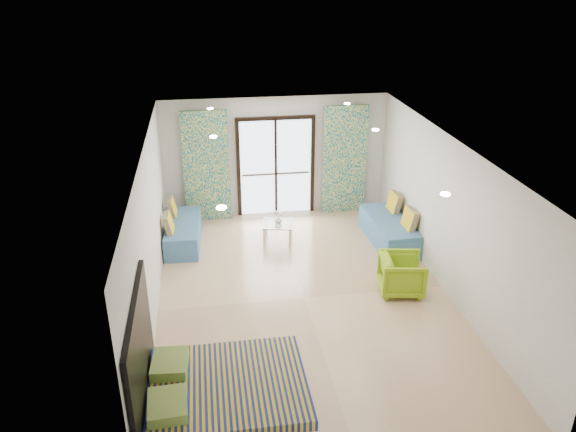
{
  "coord_description": "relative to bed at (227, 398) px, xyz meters",
  "views": [
    {
      "loc": [
        -1.55,
        -8.15,
        5.32
      ],
      "look_at": [
        -0.15,
        0.96,
        1.15
      ],
      "focal_mm": 35.0,
      "sensor_mm": 36.0,
      "label": 1
    }
  ],
  "objects": [
    {
      "name": "curtain_right",
      "position": [
        3.03,
        6.15,
        0.96
      ],
      "size": [
        1.0,
        0.1,
        2.5
      ],
      "primitive_type": "cube",
      "color": "white",
      "rests_on": "floor"
    },
    {
      "name": "coffee_table",
      "position": [
        1.32,
        4.85,
        0.07
      ],
      "size": [
        0.71,
        0.71,
        0.7
      ],
      "rotation": [
        0.0,
        0.0,
        -0.2
      ],
      "color": "silver",
      "rests_on": "floor"
    },
    {
      "name": "daybed_right",
      "position": [
        3.59,
        4.44,
        -0.01
      ],
      "size": [
        0.78,
        1.86,
        0.91
      ],
      "rotation": [
        0.0,
        0.0,
        0.04
      ],
      "color": "teal",
      "rests_on": "floor"
    },
    {
      "name": "downlight_a",
      "position": [
        0.08,
        0.58,
        2.38
      ],
      "size": [
        0.12,
        0.12,
        0.02
      ],
      "primitive_type": "cylinder",
      "color": "#FFE0B2",
      "rests_on": "ceiling"
    },
    {
      "name": "vase",
      "position": [
        1.33,
        4.84,
        0.19
      ],
      "size": [
        0.18,
        0.18,
        0.16
      ],
      "primitive_type": "imported",
      "rotation": [
        0.0,
        0.0,
        -0.13
      ],
      "color": "white",
      "rests_on": "coffee_table"
    },
    {
      "name": "curtain_left",
      "position": [
        -0.07,
        6.15,
        0.96
      ],
      "size": [
        1.0,
        0.1,
        2.5
      ],
      "primitive_type": "cube",
      "color": "white",
      "rests_on": "floor"
    },
    {
      "name": "switch_plate",
      "position": [
        -0.99,
        1.25,
        0.76
      ],
      "size": [
        0.02,
        0.1,
        0.1
      ],
      "primitive_type": "cube",
      "color": "silver",
      "rests_on": "wall_left"
    },
    {
      "name": "balcony_rail",
      "position": [
        1.48,
        6.31,
        0.66
      ],
      "size": [
        1.52,
        0.03,
        0.04
      ],
      "primitive_type": "cube",
      "color": "#595451",
      "rests_on": "balcony_door"
    },
    {
      "name": "downlight_d",
      "position": [
        2.88,
        3.58,
        2.38
      ],
      "size": [
        0.12,
        0.12,
        0.02
      ],
      "primitive_type": "cylinder",
      "color": "#FFE0B2",
      "rests_on": "ceiling"
    },
    {
      "name": "wall_front",
      "position": [
        1.48,
        -1.17,
        1.06
      ],
      "size": [
        5.0,
        0.01,
        2.7
      ],
      "primitive_type": null,
      "color": "silver",
      "rests_on": "ground"
    },
    {
      "name": "balcony_door",
      "position": [
        1.48,
        6.3,
        0.97
      ],
      "size": [
        1.76,
        0.08,
        2.28
      ],
      "color": "black",
      "rests_on": "floor"
    },
    {
      "name": "downlight_f",
      "position": [
        2.88,
        5.58,
        2.38
      ],
      "size": [
        0.12,
        0.12,
        0.02
      ],
      "primitive_type": "cylinder",
      "color": "#FFE0B2",
      "rests_on": "ceiling"
    },
    {
      "name": "floor",
      "position": [
        1.48,
        2.58,
        -0.29
      ],
      "size": [
        5.0,
        7.5,
        0.01
      ],
      "primitive_type": null,
      "color": "tan",
      "rests_on": "ground"
    },
    {
      "name": "ceiling",
      "position": [
        1.48,
        2.58,
        2.41
      ],
      "size": [
        5.0,
        7.5,
        0.01
      ],
      "primitive_type": null,
      "color": "silver",
      "rests_on": "ground"
    },
    {
      "name": "wall_right",
      "position": [
        3.98,
        2.58,
        1.06
      ],
      "size": [
        0.01,
        7.5,
        2.7
      ],
      "primitive_type": null,
      "color": "silver",
      "rests_on": "ground"
    },
    {
      "name": "wall_back",
      "position": [
        1.48,
        6.33,
        1.06
      ],
      "size": [
        5.0,
        0.01,
        2.7
      ],
      "primitive_type": null,
      "color": "silver",
      "rests_on": "ground"
    },
    {
      "name": "downlight_c",
      "position": [
        0.08,
        3.58,
        2.38
      ],
      "size": [
        0.12,
        0.12,
        0.02
      ],
      "primitive_type": "cylinder",
      "color": "#FFE0B2",
      "rests_on": "ceiling"
    },
    {
      "name": "daybed_left",
      "position": [
        -0.64,
        5.03,
        -0.03
      ],
      "size": [
        0.75,
        1.74,
        0.85
      ],
      "rotation": [
        0.0,
        0.0,
        -0.05
      ],
      "color": "teal",
      "rests_on": "floor"
    },
    {
      "name": "downlight_b",
      "position": [
        2.88,
        0.58,
        2.38
      ],
      "size": [
        0.12,
        0.12,
        0.02
      ],
      "primitive_type": "cylinder",
      "color": "#FFE0B2",
      "rests_on": "ceiling"
    },
    {
      "name": "downlight_e",
      "position": [
        0.08,
        5.58,
        2.38
      ],
      "size": [
        0.12,
        0.12,
        0.02
      ],
      "primitive_type": "cylinder",
      "color": "#FFE0B2",
      "rests_on": "ceiling"
    },
    {
      "name": "armchair",
      "position": [
        3.19,
        2.54,
        0.09
      ],
      "size": [
        0.8,
        0.84,
        0.76
      ],
      "primitive_type": "imported",
      "rotation": [
        0.0,
        0.0,
        1.41
      ],
      "color": "#84AB16",
      "rests_on": "floor"
    },
    {
      "name": "headboard",
      "position": [
        -0.98,
        0.0,
        0.76
      ],
      "size": [
        0.06,
        2.1,
        1.5
      ],
      "primitive_type": "cube",
      "color": "black",
      "rests_on": "floor"
    },
    {
      "name": "bed",
      "position": [
        0.0,
        0.0,
        0.0
      ],
      "size": [
        2.0,
        1.63,
        0.69
      ],
      "color": "silver",
      "rests_on": "floor"
    },
    {
      "name": "wall_left",
      "position": [
        -1.02,
        2.58,
        1.06
      ],
      "size": [
        0.01,
        7.5,
        2.7
      ],
      "primitive_type": null,
      "color": "silver",
      "rests_on": "ground"
    }
  ]
}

